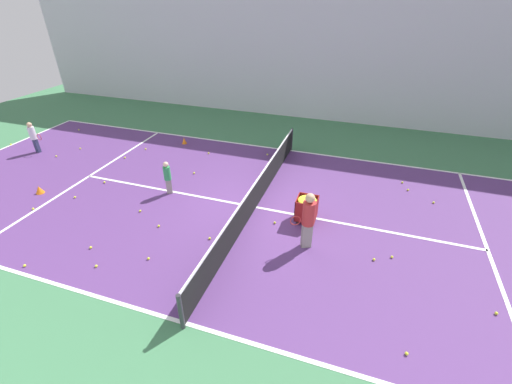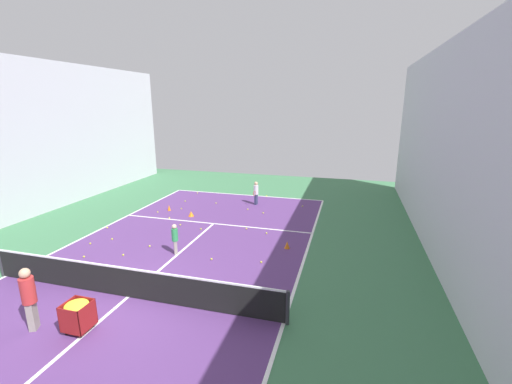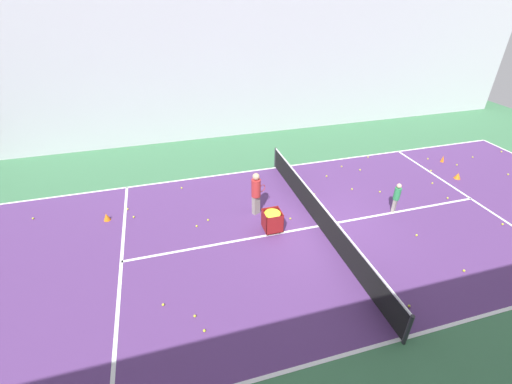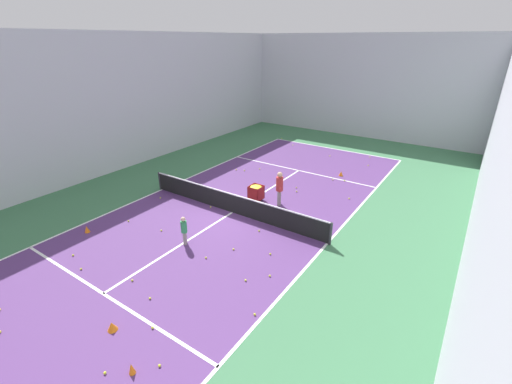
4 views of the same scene
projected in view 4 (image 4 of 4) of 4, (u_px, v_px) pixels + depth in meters
The scene contains 52 objects.
ground_plane at pixel (232, 213), 15.60m from camera, with size 36.66×36.66×0.00m, color #3D754C.
court_playing_area at pixel (232, 213), 15.60m from camera, with size 9.29×23.86×0.00m.
line_baseline_far at pixel (333, 149), 24.62m from camera, with size 9.29×0.10×0.00m, color white.
line_sideline_left at pixel (162, 190), 17.97m from camera, with size 0.10×23.86×0.00m, color white.
line_sideline_right at pixel (327, 244), 13.23m from camera, with size 0.10×23.86×0.00m, color white.
line_service_near at pixel (103, 294), 10.64m from camera, with size 9.29×0.10×0.00m, color white.
line_service_far at pixel (299, 170), 20.56m from camera, with size 9.29×0.10×0.00m, color white.
line_centre_service at pixel (232, 212), 15.60m from camera, with size 0.10×13.12×0.00m, color white.
hall_enclosure_left at pixel (98, 107), 18.68m from camera, with size 0.15×32.96×7.66m.
hall_enclosure_right at pixel (491, 175), 9.38m from camera, with size 0.15×32.96×7.66m.
hall_enclosure_far at pixel (360, 87), 26.44m from camera, with size 18.09×0.15×7.66m.
tennis_net at pixel (232, 203), 15.40m from camera, with size 9.59×0.10×0.95m.
coach_at_net at pixel (280, 186), 15.93m from camera, with size 0.49×0.65×1.67m.
child_midcourt at pixel (184, 229), 12.95m from camera, with size 0.33×0.33×1.18m.
ball_cart at pixel (256, 190), 16.51m from camera, with size 0.61×0.60×0.80m.
training_cone_0 at pixel (112, 326), 9.26m from camera, with size 0.28×0.28×0.26m, color orange.
training_cone_1 at pixel (341, 174), 19.72m from camera, with size 0.25×0.25×0.28m, color orange.
training_cone_2 at pixel (132, 368), 8.05m from camera, with size 0.16×0.16×0.31m, color orange.
training_cone_3 at pixel (87, 229), 13.96m from camera, with size 0.21×0.21×0.29m, color orange.
tennis_ball_0 at pixel (270, 276), 11.39m from camera, with size 0.07×0.07×0.07m, color yellow.
tennis_ball_1 at pixel (282, 138), 27.05m from camera, with size 0.07×0.07×0.07m, color yellow.
tennis_ball_2 at pixel (293, 145), 25.37m from camera, with size 0.07×0.07×0.07m, color yellow.
tennis_ball_3 at pixel (260, 169), 20.73m from camera, with size 0.07×0.07×0.07m, color yellow.
tennis_ball_4 at pixel (330, 156), 23.02m from camera, with size 0.07×0.07×0.07m, color yellow.
tennis_ball_5 at pixel (370, 157), 22.82m from camera, with size 0.07×0.07×0.07m, color yellow.
tennis_ball_6 at pixel (132, 280), 11.17m from camera, with size 0.07×0.07×0.07m, color yellow.
tennis_ball_7 at pixel (81, 269), 11.72m from camera, with size 0.07×0.07×0.07m, color yellow.
tennis_ball_8 at pixel (259, 231), 14.06m from camera, with size 0.07×0.07×0.07m, color yellow.
tennis_ball_9 at pixel (206, 258), 12.33m from camera, with size 0.07×0.07×0.07m, color yellow.
tennis_ball_10 at pixel (0, 332), 9.21m from camera, with size 0.07×0.07×0.07m, color yellow.
tennis_ball_11 at pixel (244, 171), 20.46m from camera, with size 0.07×0.07×0.07m, color yellow.
tennis_ball_13 at pixel (128, 221), 14.81m from camera, with size 0.07×0.07×0.07m, color yellow.
tennis_ball_15 at pixel (255, 314), 9.80m from camera, with size 0.07×0.07×0.07m, color yellow.
tennis_ball_16 at pixel (211, 207), 16.04m from camera, with size 0.07×0.07×0.07m, color yellow.
tennis_ball_17 at pixel (152, 328), 9.35m from camera, with size 0.07×0.07×0.07m, color yellow.
tennis_ball_18 at pixel (161, 230), 14.08m from camera, with size 0.07×0.07×0.07m, color yellow.
tennis_ball_19 at pixel (333, 180), 19.13m from camera, with size 0.07×0.07×0.07m, color yellow.
tennis_ball_20 at pixel (246, 280), 11.18m from camera, with size 0.07×0.07×0.07m, color yellow.
tennis_ball_21 at pixel (236, 170), 20.58m from camera, with size 0.07×0.07×0.07m, color yellow.
tennis_ball_22 at pixel (270, 254), 12.55m from camera, with size 0.07×0.07×0.07m, color yellow.
tennis_ball_23 at pixel (345, 181), 19.00m from camera, with size 0.07×0.07×0.07m, color yellow.
tennis_ball_26 at pixel (368, 165), 21.32m from camera, with size 0.07×0.07×0.07m, color yellow.
tennis_ball_28 at pixel (160, 198), 16.96m from camera, with size 0.07×0.07×0.07m, color yellow.
tennis_ball_29 at pixel (254, 209), 15.86m from camera, with size 0.07×0.07×0.07m, color yellow.
tennis_ball_30 at pixel (150, 298), 10.40m from camera, with size 0.07×0.07×0.07m, color yellow.
tennis_ball_31 at pixel (297, 191), 17.66m from camera, with size 0.07×0.07×0.07m, color yellow.
tennis_ball_32 at pixel (105, 373), 8.08m from camera, with size 0.07×0.07×0.07m, color yellow.
tennis_ball_34 at pixel (233, 249), 12.82m from camera, with size 0.07×0.07×0.07m, color yellow.
tennis_ball_35 at pixel (73, 255), 12.47m from camera, with size 0.07×0.07×0.07m, color yellow.
tennis_ball_36 at pixel (296, 188), 18.12m from camera, with size 0.07×0.07×0.07m, color yellow.
tennis_ball_37 at pixel (349, 198), 16.89m from camera, with size 0.07×0.07×0.07m, color yellow.
tennis_ball_38 at pixel (159, 366), 8.26m from camera, with size 0.07×0.07×0.07m, color yellow.
Camera 4 is at (8.64, -10.87, 7.26)m, focal length 24.00 mm.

